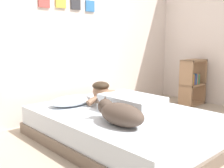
# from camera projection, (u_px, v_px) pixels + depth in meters

# --- Properties ---
(ground_plane) EXTENTS (12.68, 12.68, 0.00)m
(ground_plane) POSITION_uv_depth(u_px,v_px,m) (154.00, 146.00, 2.74)
(ground_plane) COLOR tan
(back_wall) EXTENTS (4.34, 0.12, 2.50)m
(back_wall) POSITION_uv_depth(u_px,v_px,m) (66.00, 26.00, 3.66)
(back_wall) COLOR silver
(back_wall) RESTS_ON ground
(bed) EXTENTS (1.44, 1.99, 0.32)m
(bed) POSITION_uv_depth(u_px,v_px,m) (124.00, 126.00, 2.87)
(bed) COLOR #726051
(bed) RESTS_ON ground
(pillow) EXTENTS (0.52, 0.32, 0.11)m
(pillow) POSITION_uv_depth(u_px,v_px,m) (71.00, 101.00, 3.11)
(pillow) COLOR silver
(pillow) RESTS_ON bed
(person_lying) EXTENTS (0.43, 0.92, 0.27)m
(person_lying) POSITION_uv_depth(u_px,v_px,m) (122.00, 100.00, 2.90)
(person_lying) COLOR silver
(person_lying) RESTS_ON bed
(dog) EXTENTS (0.26, 0.57, 0.21)m
(dog) POSITION_uv_depth(u_px,v_px,m) (120.00, 113.00, 2.40)
(dog) COLOR #4C3D33
(dog) RESTS_ON bed
(coffee_cup) EXTENTS (0.12, 0.09, 0.07)m
(coffee_cup) POSITION_uv_depth(u_px,v_px,m) (114.00, 100.00, 3.22)
(coffee_cup) COLOR teal
(coffee_cup) RESTS_ON bed
(cell_phone) EXTENTS (0.07, 0.14, 0.01)m
(cell_phone) POSITION_uv_depth(u_px,v_px,m) (110.00, 113.00, 2.78)
(cell_phone) COLOR black
(cell_phone) RESTS_ON bed
(bookshelf) EXTENTS (0.45, 0.24, 0.75)m
(bookshelf) POSITION_uv_depth(u_px,v_px,m) (192.00, 82.00, 4.42)
(bookshelf) COLOR #997251
(bookshelf) RESTS_ON ground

